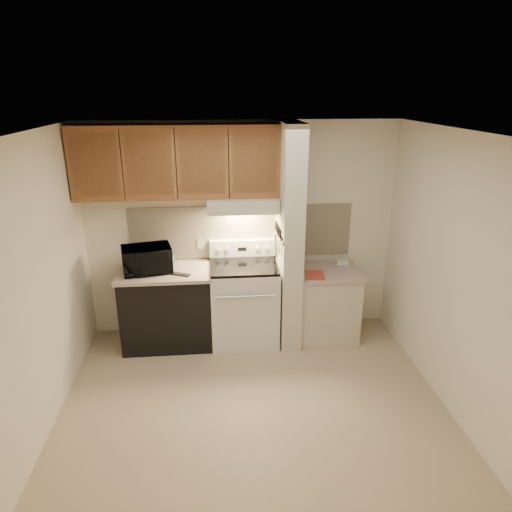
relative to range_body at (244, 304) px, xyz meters
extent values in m
plane|color=tan|center=(0.00, -1.16, -0.46)|extent=(3.60, 3.60, 0.00)
plane|color=white|center=(0.00, -1.16, 2.04)|extent=(3.60, 3.60, 0.00)
cube|color=#F1E8CD|center=(0.00, 0.34, 0.79)|extent=(3.60, 2.50, 0.02)
cube|color=#F1E8CD|center=(-1.80, -1.16, 0.79)|extent=(0.02, 3.00, 2.50)
cube|color=#F1E8CD|center=(1.80, -1.16, 0.79)|extent=(0.02, 3.00, 2.50)
cube|color=#FFF2CF|center=(0.00, 0.33, 0.78)|extent=(2.60, 0.02, 0.63)
cube|color=silver|center=(0.00, 0.00, 0.00)|extent=(0.76, 0.65, 0.92)
cube|color=black|center=(0.00, -0.32, 0.04)|extent=(0.50, 0.01, 0.30)
cylinder|color=silver|center=(0.00, -0.35, 0.26)|extent=(0.65, 0.02, 0.02)
cube|color=black|center=(0.00, 0.00, 0.48)|extent=(0.74, 0.64, 0.03)
cube|color=silver|center=(0.00, 0.28, 0.59)|extent=(0.76, 0.08, 0.20)
cube|color=black|center=(0.00, 0.24, 0.59)|extent=(0.10, 0.01, 0.04)
cylinder|color=silver|center=(-0.28, 0.24, 0.59)|extent=(0.05, 0.02, 0.05)
cylinder|color=silver|center=(-0.18, 0.24, 0.59)|extent=(0.05, 0.02, 0.05)
cylinder|color=silver|center=(0.18, 0.24, 0.59)|extent=(0.05, 0.02, 0.05)
cylinder|color=silver|center=(0.28, 0.24, 0.59)|extent=(0.05, 0.02, 0.05)
cube|color=black|center=(-0.88, 0.01, -0.03)|extent=(1.00, 0.63, 0.87)
cube|color=#B6A08F|center=(-0.88, 0.01, 0.43)|extent=(1.04, 0.67, 0.04)
cube|color=black|center=(-0.69, -0.15, 0.46)|extent=(0.21, 0.14, 0.01)
cylinder|color=#2D5F61|center=(-0.83, 0.23, 0.50)|extent=(0.09, 0.09, 0.10)
cube|color=beige|center=(-0.48, 0.32, 0.64)|extent=(0.08, 0.01, 0.12)
imported|color=black|center=(-1.07, -0.01, 0.59)|extent=(0.59, 0.46, 0.29)
cube|color=beige|center=(0.51, -0.01, 0.79)|extent=(0.22, 0.70, 2.50)
cube|color=brown|center=(0.39, -0.01, 0.84)|extent=(0.01, 0.70, 0.04)
cube|color=black|center=(0.39, -0.06, 0.86)|extent=(0.02, 0.42, 0.04)
cube|color=silver|center=(0.38, -0.21, 0.76)|extent=(0.01, 0.03, 0.16)
cylinder|color=black|center=(0.38, -0.23, 0.91)|extent=(0.02, 0.02, 0.10)
cube|color=silver|center=(0.38, -0.14, 0.75)|extent=(0.01, 0.04, 0.18)
cylinder|color=black|center=(0.38, -0.14, 0.91)|extent=(0.02, 0.02, 0.10)
cube|color=silver|center=(0.38, -0.06, 0.74)|extent=(0.01, 0.04, 0.20)
cylinder|color=black|center=(0.38, -0.06, 0.91)|extent=(0.02, 0.02, 0.10)
cube|color=silver|center=(0.38, 0.03, 0.76)|extent=(0.01, 0.04, 0.16)
cylinder|color=black|center=(0.38, 0.01, 0.91)|extent=(0.02, 0.02, 0.10)
cube|color=silver|center=(0.38, 0.09, 0.75)|extent=(0.01, 0.04, 0.18)
cylinder|color=black|center=(0.38, 0.10, 0.91)|extent=(0.02, 0.02, 0.10)
cube|color=gray|center=(0.38, 0.17, 0.67)|extent=(0.03, 0.10, 0.25)
cube|color=beige|center=(0.97, -0.01, -0.06)|extent=(0.70, 0.60, 0.81)
cube|color=#B6A08F|center=(0.97, -0.01, 0.37)|extent=(0.74, 0.64, 0.04)
cube|color=#B8402C|center=(0.79, -0.16, 0.39)|extent=(0.24, 0.30, 0.01)
cube|color=white|center=(1.19, 0.17, 0.41)|extent=(0.14, 0.10, 0.04)
cube|color=beige|center=(0.00, 0.12, 1.17)|extent=(0.78, 0.44, 0.15)
cube|color=beige|center=(0.00, -0.08, 1.12)|extent=(0.78, 0.04, 0.06)
cube|color=brown|center=(-0.69, 0.17, 1.62)|extent=(2.18, 0.33, 0.77)
cube|color=brown|center=(-1.51, 0.01, 1.62)|extent=(0.46, 0.01, 0.63)
cube|color=black|center=(-1.23, 0.01, 1.62)|extent=(0.01, 0.01, 0.73)
cube|color=brown|center=(-0.96, 0.01, 1.62)|extent=(0.46, 0.01, 0.63)
cube|color=black|center=(-0.69, 0.01, 1.62)|extent=(0.01, 0.01, 0.73)
cube|color=brown|center=(-0.42, 0.01, 1.62)|extent=(0.46, 0.01, 0.63)
cube|color=black|center=(-0.14, 0.01, 1.62)|extent=(0.01, 0.01, 0.73)
cube|color=brown|center=(0.13, 0.01, 1.62)|extent=(0.46, 0.01, 0.63)
camera|label=1|loc=(-0.31, -4.78, 2.36)|focal=32.00mm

